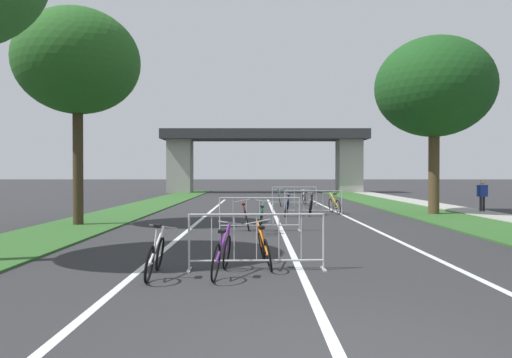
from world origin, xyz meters
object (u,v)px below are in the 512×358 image
Objects in this scene: tree_left_cypress_far at (80,62)px; bicycle_yellow_7 at (337,205)px; bicycle_black_1 at (313,206)px; bicycle_silver_2 at (307,199)px; bicycle_blue_3 at (289,207)px; bicycle_green_6 at (263,221)px; bicycle_purple_9 at (224,255)px; crowd_barrier_fourth at (297,196)px; crowd_barrier_nearest at (259,242)px; crowd_barrier_third at (316,203)px; crowd_barrier_second at (262,214)px; bicycle_white_4 at (158,256)px; tree_right_oak_near at (437,87)px; bicycle_red_8 at (248,217)px; bicycle_teal_5 at (282,199)px; pedestrian_with_backpack at (485,193)px.

tree_left_cypress_far reaches higher than bicycle_yellow_7.
tree_left_cypress_far reaches higher than bicycle_black_1.
bicycle_black_1 reaches higher than bicycle_yellow_7.
bicycle_silver_2 is 0.98× the size of bicycle_blue_3.
bicycle_purple_9 is (-0.74, -5.98, 0.00)m from bicycle_green_6.
crowd_barrier_fourth is 6.46m from bicycle_black_1.
crowd_barrier_third is (2.49, 12.11, 0.00)m from crowd_barrier_nearest.
bicycle_purple_9 is at bearing -94.13° from bicycle_green_6.
crowd_barrier_second is 6.85m from bicycle_white_4.
crowd_barrier_nearest is at bearing -122.73° from tree_right_oak_near.
tree_right_oak_near is 4.54× the size of bicycle_red_8.
crowd_barrier_second is 12.92m from bicycle_silver_2.
bicycle_green_6 is (-2.62, -13.17, 0.01)m from bicycle_silver_2.
bicycle_yellow_7 is at bearing 78.73° from bicycle_purple_9.
bicycle_red_8 is (-2.67, -5.06, -0.01)m from bicycle_black_1.
tree_right_oak_near is 4.85× the size of bicycle_silver_2.
crowd_barrier_nearest is at bearing -90.20° from bicycle_red_8.
crowd_barrier_fourth is at bearing 101.45° from bicycle_black_1.
bicycle_green_6 is (-1.15, -12.07, -0.01)m from bicycle_teal_5.
bicycle_white_4 is 0.98× the size of bicycle_yellow_7.
tree_left_cypress_far is at bearing 116.08° from bicycle_white_4.
bicycle_red_8 is (1.42, 7.18, 0.02)m from bicycle_white_4.
bicycle_yellow_7 is at bearing 54.51° from bicycle_red_8.
bicycle_red_8 is at bearing 115.81° from bicycle_green_6.
crowd_barrier_nearest is at bearing -88.61° from bicycle_blue_3.
bicycle_teal_5 is (1.18, 11.54, -0.14)m from crowd_barrier_second.
bicycle_blue_3 is at bearing 83.56° from crowd_barrier_nearest.
crowd_barrier_nearest is 1.53× the size of bicycle_green_6.
pedestrian_with_backpack is (7.95, 1.31, 0.53)m from bicycle_black_1.
tree_right_oak_near reaches higher than tree_left_cypress_far.
crowd_barrier_fourth is at bearing 51.98° from tree_left_cypress_far.
crowd_barrier_third reaches higher than bicycle_teal_5.
crowd_barrier_fourth is 5.65m from bicycle_yellow_7.
tree_right_oak_near is at bearing 11.91° from bicycle_blue_3.
tree_right_oak_near reaches higher than bicycle_silver_2.
crowd_barrier_second is 1.00× the size of crowd_barrier_fourth.
bicycle_blue_3 is 0.93× the size of bicycle_purple_9.
bicycle_blue_3 is at bearing 87.04° from bicycle_purple_9.
crowd_barrier_third reaches higher than bicycle_purple_9.
bicycle_yellow_7 is at bearing 49.76° from bicycle_black_1.
bicycle_black_1 is at bearing 102.34° from bicycle_teal_5.
pedestrian_with_backpack is (9.01, -4.58, 0.53)m from bicycle_teal_5.
pedestrian_with_backpack reaches higher than crowd_barrier_fourth.
bicycle_black_1 is 12.91m from bicycle_white_4.
crowd_barrier_nearest and crowd_barrier_third have the same top height.
bicycle_white_4 reaches higher than bicycle_silver_2.
bicycle_purple_9 is at bearing -123.76° from tree_right_oak_near.
bicycle_blue_3 is (-1.04, -0.19, -0.02)m from bicycle_black_1.
crowd_barrier_second reaches higher than bicycle_silver_2.
crowd_barrier_nearest is 1.51× the size of bicycle_red_8.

